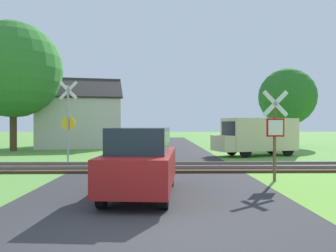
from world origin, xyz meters
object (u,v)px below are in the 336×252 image
(parked_car, at_px, (141,162))
(crossing_sign_far, at_px, (68,118))
(stop_sign_near, at_px, (275,130))
(house, at_px, (80,121))
(tree_left, at_px, (13,70))
(tree_far, at_px, (287,97))
(mail_truck, at_px, (257,135))

(parked_car, bearing_deg, crossing_sign_far, 123.72)
(stop_sign_near, xyz_separation_m, parked_car, (-4.25, -2.07, -0.79))
(house, distance_m, tree_left, 6.57)
(house, bearing_deg, tree_far, -10.70)
(stop_sign_near, xyz_separation_m, crossing_sign_far, (-8.11, 4.85, 0.48))
(house, height_order, tree_left, tree_left)
(stop_sign_near, bearing_deg, parked_car, 21.91)
(house, relative_size, tree_far, 1.15)
(house, height_order, tree_far, tree_far)
(tree_far, relative_size, parked_car, 1.60)
(crossing_sign_far, height_order, parked_car, crossing_sign_far)
(stop_sign_near, distance_m, mail_truck, 9.00)
(stop_sign_near, distance_m, crossing_sign_far, 9.46)
(tree_left, bearing_deg, mail_truck, -13.42)
(tree_far, relative_size, mail_truck, 1.26)
(crossing_sign_far, distance_m, house, 12.11)
(crossing_sign_far, xyz_separation_m, tree_left, (-6.05, 7.77, 3.56))
(stop_sign_near, distance_m, parked_car, 4.79)
(house, xyz_separation_m, mail_truck, (12.46, -7.96, -0.92))
(crossing_sign_far, height_order, house, house)
(tree_far, bearing_deg, house, -179.78)
(tree_far, bearing_deg, mail_truck, -121.60)
(house, bearing_deg, mail_truck, -43.48)
(stop_sign_near, bearing_deg, tree_left, -45.73)
(tree_left, bearing_deg, house, 48.12)
(tree_left, xyz_separation_m, parked_car, (9.92, -14.69, -4.83))
(house, xyz_separation_m, tree_far, (17.40, 0.07, 2.05))
(crossing_sign_far, relative_size, tree_far, 0.59)
(mail_truck, relative_size, parked_car, 1.27)
(stop_sign_near, relative_size, house, 0.39)
(tree_far, bearing_deg, parked_car, -120.63)
(mail_truck, xyz_separation_m, parked_car, (-6.23, -10.83, -0.34))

